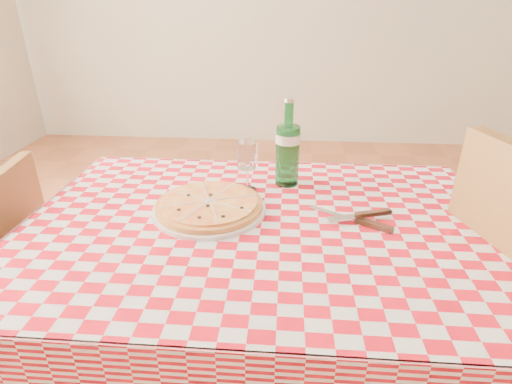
% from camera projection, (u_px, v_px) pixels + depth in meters
% --- Properties ---
extents(dining_table, '(1.20, 0.80, 0.75)m').
position_uv_depth(dining_table, '(261.00, 252.00, 1.13)').
color(dining_table, brown).
rests_on(dining_table, ground).
extents(tablecloth, '(1.30, 0.90, 0.01)m').
position_uv_depth(tablecloth, '(262.00, 223.00, 1.09)').
color(tablecloth, '#A30A17').
rests_on(tablecloth, dining_table).
extents(pizza_plate, '(0.43, 0.43, 0.04)m').
position_uv_depth(pizza_plate, '(209.00, 204.00, 1.14)').
color(pizza_plate, '#BB833E').
rests_on(pizza_plate, tablecloth).
extents(water_bottle, '(0.08, 0.08, 0.28)m').
position_uv_depth(water_bottle, '(288.00, 143.00, 1.26)').
color(water_bottle, '#196629').
rests_on(water_bottle, tablecloth).
extents(wine_glass, '(0.08, 0.08, 0.16)m').
position_uv_depth(wine_glass, '(247.00, 167.00, 1.24)').
color(wine_glass, white).
rests_on(wine_glass, tablecloth).
extents(cutlery, '(0.27, 0.23, 0.03)m').
position_uv_depth(cutlery, '(356.00, 217.00, 1.08)').
color(cutlery, silver).
rests_on(cutlery, tablecloth).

